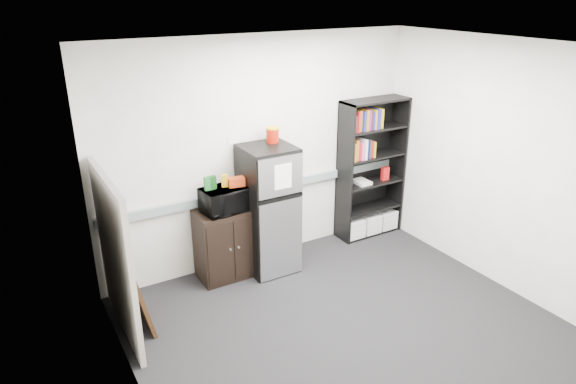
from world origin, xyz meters
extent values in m
plane|color=black|center=(0.00, 0.00, 0.00)|extent=(4.00, 4.00, 0.00)
cube|color=silver|center=(0.00, 1.75, 1.35)|extent=(4.00, 0.02, 2.70)
cube|color=silver|center=(2.00, 0.00, 1.35)|extent=(0.02, 3.50, 2.70)
cube|color=silver|center=(-2.00, 0.00, 1.35)|extent=(0.02, 3.50, 2.70)
cube|color=white|center=(0.00, 0.00, 2.70)|extent=(4.00, 3.50, 0.02)
cube|color=gray|center=(0.00, 1.72, 0.90)|extent=(3.92, 0.05, 0.10)
cube|color=white|center=(-0.35, 1.74, 1.55)|extent=(0.14, 0.00, 0.10)
cube|color=black|center=(1.09, 1.56, 0.93)|extent=(0.02, 0.34, 1.85)
cube|color=black|center=(1.97, 1.56, 0.93)|extent=(0.02, 0.34, 1.85)
cube|color=black|center=(1.53, 1.72, 0.93)|extent=(0.90, 0.02, 1.85)
cube|color=black|center=(1.53, 1.56, 1.84)|extent=(0.90, 0.34, 0.02)
cube|color=black|center=(1.53, 1.56, 0.02)|extent=(0.85, 0.32, 0.03)
cube|color=black|center=(1.53, 1.56, 0.37)|extent=(0.85, 0.32, 0.03)
cube|color=black|center=(1.53, 1.56, 0.74)|extent=(0.85, 0.32, 0.02)
cube|color=black|center=(1.53, 1.56, 1.11)|extent=(0.85, 0.32, 0.02)
cube|color=black|center=(1.53, 1.56, 1.48)|extent=(0.85, 0.32, 0.02)
cube|color=silver|center=(1.25, 1.55, 0.16)|extent=(0.25, 0.30, 0.25)
cube|color=silver|center=(1.53, 1.55, 0.16)|extent=(0.25, 0.30, 0.25)
cube|color=silver|center=(1.81, 1.55, 0.16)|extent=(0.25, 0.30, 0.25)
cube|color=#9C968A|center=(-1.90, 1.08, 0.80)|extent=(0.05, 1.30, 1.60)
cube|color=#B2B2B7|center=(-1.90, 1.08, 1.61)|extent=(0.06, 1.30, 0.02)
cube|color=black|center=(-0.60, 1.50, 0.42)|extent=(0.66, 0.42, 0.83)
cube|color=black|center=(-0.76, 1.29, 0.42)|extent=(0.31, 0.01, 0.73)
cube|color=black|center=(-0.44, 1.29, 0.42)|extent=(0.31, 0.01, 0.73)
cylinder|color=#B2B2B7|center=(-0.65, 1.28, 0.46)|extent=(0.02, 0.02, 0.02)
cylinder|color=#B2B2B7|center=(-0.55, 1.28, 0.46)|extent=(0.02, 0.02, 0.02)
imported|color=black|center=(-0.60, 1.48, 0.97)|extent=(0.54, 0.39, 0.28)
cube|color=#1B5F26|center=(-0.78, 1.52, 1.18)|extent=(0.07, 0.05, 0.15)
cube|color=#0D3B10|center=(-0.72, 1.52, 1.18)|extent=(0.08, 0.07, 0.15)
cube|color=gold|center=(-0.57, 1.52, 1.18)|extent=(0.08, 0.07, 0.14)
cube|color=#BA3812|center=(-0.46, 1.47, 1.16)|extent=(0.19, 0.13, 0.10)
cube|color=black|center=(-0.08, 1.43, 0.75)|extent=(0.57, 0.57, 1.50)
cube|color=#B5B5BA|center=(-0.08, 1.13, 1.26)|extent=(0.55, 0.02, 0.45)
cube|color=#B5B5BA|center=(-0.08, 1.13, 0.49)|extent=(0.55, 0.02, 0.96)
cube|color=black|center=(-0.08, 1.12, 1.00)|extent=(0.55, 0.01, 0.03)
cube|color=white|center=(-0.06, 1.12, 1.26)|extent=(0.21, 0.00, 0.28)
cube|color=black|center=(-0.08, 1.43, 1.51)|extent=(0.57, 0.57, 0.02)
cylinder|color=#981507|center=(0.05, 1.55, 1.60)|extent=(0.14, 0.14, 0.18)
cylinder|color=gold|center=(0.05, 1.55, 1.70)|extent=(0.15, 0.15, 0.02)
cube|color=black|center=(-1.77, 1.12, 0.43)|extent=(0.21, 0.68, 0.86)
cube|color=beige|center=(-1.75, 1.12, 0.43)|extent=(0.15, 0.57, 0.72)
camera|label=1|loc=(-2.65, -3.37, 3.17)|focal=32.00mm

